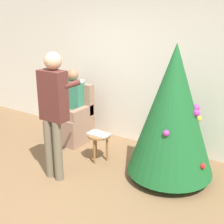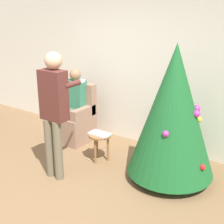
# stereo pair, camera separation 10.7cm
# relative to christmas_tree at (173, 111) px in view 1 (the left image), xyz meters

# --- Properties ---
(ground_plane) EXTENTS (14.00, 14.00, 0.00)m
(ground_plane) POSITION_rel_christmas_tree_xyz_m (-1.09, -1.35, -1.00)
(ground_plane) COLOR brown
(wall_back) EXTENTS (8.00, 0.06, 2.70)m
(wall_back) POSITION_rel_christmas_tree_xyz_m (-1.09, 0.88, 0.35)
(wall_back) COLOR silver
(wall_back) RESTS_ON ground_plane
(christmas_tree) EXTENTS (1.20, 1.20, 1.90)m
(christmas_tree) POSITION_rel_christmas_tree_xyz_m (0.00, 0.00, 0.00)
(christmas_tree) COLOR brown
(christmas_tree) RESTS_ON ground_plane
(armchair) EXTENTS (0.61, 0.61, 1.03)m
(armchair) POSITION_rel_christmas_tree_xyz_m (-2.00, 0.27, -0.63)
(armchair) COLOR #93705B
(armchair) RESTS_ON ground_plane
(person_seated) EXTENTS (0.36, 0.46, 1.30)m
(person_seated) POSITION_rel_christmas_tree_xyz_m (-2.00, 0.25, -0.28)
(person_seated) COLOR #6B604C
(person_seated) RESTS_ON ground_plane
(person_standing) EXTENTS (0.40, 0.57, 1.77)m
(person_standing) POSITION_rel_christmas_tree_xyz_m (-1.35, -0.86, 0.06)
(person_standing) COLOR #6B604C
(person_standing) RESTS_ON ground_plane
(side_stool) EXTENTS (0.36, 0.36, 0.44)m
(side_stool) POSITION_rel_christmas_tree_xyz_m (-1.13, -0.14, -0.64)
(side_stool) COLOR olive
(side_stool) RESTS_ON ground_plane
(laptop) EXTENTS (0.34, 0.20, 0.02)m
(laptop) POSITION_rel_christmas_tree_xyz_m (-1.13, -0.14, -0.55)
(laptop) COLOR silver
(laptop) RESTS_ON side_stool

